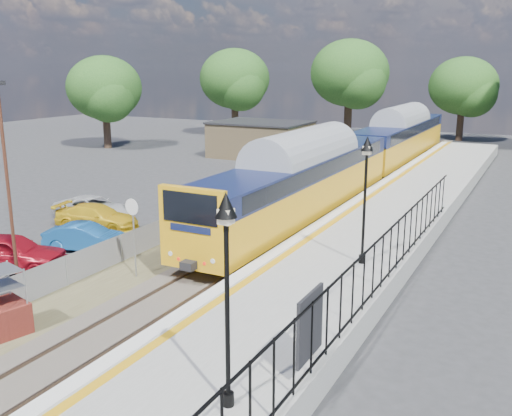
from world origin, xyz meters
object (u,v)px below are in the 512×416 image
Objects in this scene: train at (364,152)px; carpark_lamp at (7,176)px; speed_sign at (133,224)px; car_yellow at (97,217)px; car_white at (93,208)px; victorian_lamp_north at (366,171)px; brick_plinth at (1,304)px; victorian_lamp_south at (226,252)px; car_blue at (86,237)px; car_red at (10,252)px.

train is 24.08m from carpark_lamp.
speed_sign is 7.69m from car_yellow.
train is at bearing -32.72° from car_white.
victorian_lamp_north is 2.20× the size of brick_plinth.
brick_plinth is 0.50× the size of car_yellow.
carpark_lamp is (-11.10, 4.01, -0.11)m from victorian_lamp_south.
speed_sign reaches higher than car_yellow.
car_yellow is at bearing 148.41° from speed_sign.
train is 9.72× the size of car_yellow.
victorian_lamp_north reaches higher than train.
speed_sign is at bearing -126.23° from car_white.
car_blue is at bearing -109.47° from train.
car_red is (-12.99, 5.27, -3.55)m from victorian_lamp_south.
victorian_lamp_north is at bearing 46.32° from brick_plinth.
car_white is at bearing 140.86° from victorian_lamp_south.
victorian_lamp_south is at bearing -141.62° from car_blue.
speed_sign is at bearing -97.11° from train.
carpark_lamp reaches higher than car_yellow.
victorian_lamp_north is 1.48× the size of speed_sign.
car_white is (-2.53, 7.37, -0.13)m from car_red.
speed_sign is 5.37m from car_red.
victorian_lamp_north reaches higher than car_white.
brick_plinth is (-3.03, -26.08, -1.34)m from train.
carpark_lamp is at bearing -151.18° from victorian_lamp_north.
carpark_lamp reaches higher than train.
victorian_lamp_north is 12.44m from carpark_lamp.
victorian_lamp_south reaches higher than brick_plinth.
victorian_lamp_south reaches higher than speed_sign.
victorian_lamp_north is 12.59m from car_blue.
car_red is (-1.90, 1.26, -3.44)m from carpark_lamp.
victorian_lamp_north is 1.05× the size of car_white.
speed_sign is at bearing -129.02° from car_blue.
train reaches higher than car_white.
speed_sign is 0.86× the size of car_blue.
car_blue is 0.83× the size of car_white.
car_yellow is (-13.89, 1.36, -3.69)m from victorian_lamp_north.
brick_plinth reaches higher than car_white.
victorian_lamp_north is at bearing 28.82° from carpark_lamp.
train is at bearing 106.98° from victorian_lamp_north.
car_blue is at bearing -36.13° from car_red.
car_white is (-10.02, -14.72, -1.73)m from train.
car_blue is (-12.15, 8.55, -3.70)m from victorian_lamp_south.
speed_sign is (-8.06, 6.85, -2.14)m from victorian_lamp_south.
car_blue is at bearing 103.03° from carpark_lamp.
victorian_lamp_south is 1.05× the size of car_red.
car_yellow is at bearing 141.13° from victorian_lamp_south.
brick_plinth is 0.48× the size of car_red.
brick_plinth is at bearing -96.63° from train.
car_blue is (-6.65, -18.80, -1.75)m from train.
train is 5.53× the size of carpark_lamp.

